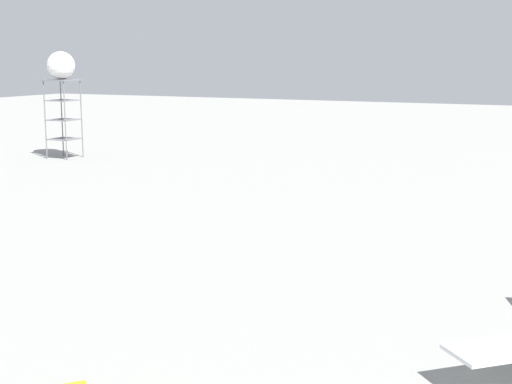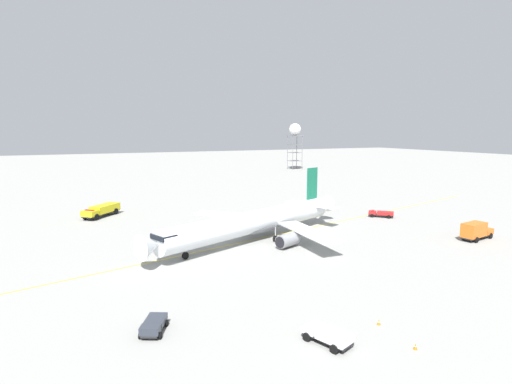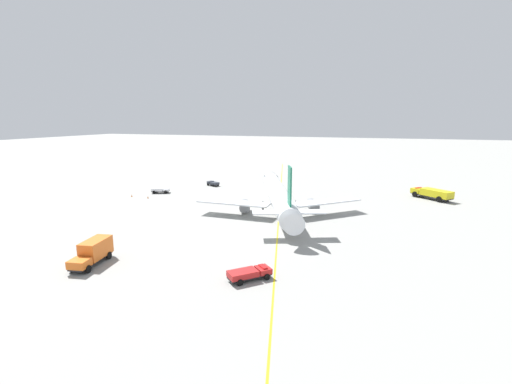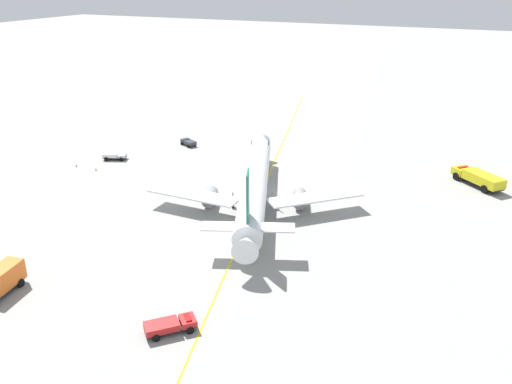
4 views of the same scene
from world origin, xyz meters
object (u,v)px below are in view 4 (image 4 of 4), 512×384
at_px(pushback_tug_truck, 114,156).
at_px(safety_cone_near, 96,169).
at_px(ops_pickup_truck, 170,325).
at_px(safety_cone_mid, 76,165).
at_px(fire_tender_truck, 479,178).
at_px(airliner_main, 255,186).
at_px(baggage_truck_truck, 188,142).
at_px(catering_truck_truck, 0,281).

relative_size(pushback_tug_truck, safety_cone_near, 8.78).
bearing_deg(safety_cone_near, ops_pickup_truck, 47.92).
bearing_deg(safety_cone_mid, ops_pickup_truck, 51.07).
bearing_deg(safety_cone_mid, fire_tender_truck, 106.47).
bearing_deg(airliner_main, baggage_truck_truck, 27.56).
height_order(ops_pickup_truck, baggage_truck_truck, ops_pickup_truck).
bearing_deg(pushback_tug_truck, baggage_truck_truck, 37.36).
bearing_deg(airliner_main, catering_truck_truck, 133.99).
xyz_separation_m(catering_truck_truck, fire_tender_truck, (-57.93, 47.92, -0.12)).
relative_size(ops_pickup_truck, safety_cone_near, 9.31).
relative_size(airliner_main, catering_truck_truck, 5.79).
bearing_deg(safety_cone_mid, baggage_truck_truck, 147.90).
bearing_deg(baggage_truck_truck, fire_tender_truck, -153.41).
distance_m(catering_truck_truck, safety_cone_near, 40.86).
relative_size(pushback_tug_truck, ops_pickup_truck, 0.94).
bearing_deg(fire_tender_truck, airliner_main, 78.06).
bearing_deg(ops_pickup_truck, catering_truck_truck, 140.18).
relative_size(ops_pickup_truck, baggage_truck_truck, 1.26).
distance_m(fire_tender_truck, safety_cone_mid, 73.13).
distance_m(pushback_tug_truck, fire_tender_truck, 67.66).
bearing_deg(fire_tender_truck, catering_truck_truck, 92.57).
relative_size(catering_truck_truck, fire_tender_truck, 0.80).
height_order(catering_truck_truck, safety_cone_mid, catering_truck_truck).
xyz_separation_m(pushback_tug_truck, safety_cone_near, (6.56, 0.85, -0.52)).
distance_m(ops_pickup_truck, baggage_truck_truck, 63.52).
height_order(ops_pickup_truck, safety_cone_mid, ops_pickup_truck).
bearing_deg(safety_cone_near, baggage_truck_truck, 159.11).
height_order(fire_tender_truck, ops_pickup_truck, fire_tender_truck).
bearing_deg(airliner_main, safety_cone_near, 65.19).
relative_size(airliner_main, baggage_truck_truck, 10.46).
bearing_deg(baggage_truck_truck, catering_truck_truck, 125.48).
bearing_deg(catering_truck_truck, safety_cone_near, -164.20).
relative_size(baggage_truck_truck, safety_cone_near, 7.42).
bearing_deg(fire_tender_truck, safety_cone_near, 59.97).
xyz_separation_m(ops_pickup_truck, safety_cone_near, (-35.05, -38.82, -0.53)).
relative_size(baggage_truck_truck, safety_cone_mid, 7.42).
xyz_separation_m(airliner_main, fire_tender_truck, (-23.03, 31.83, -1.57)).
relative_size(fire_tender_truck, safety_cone_mid, 16.75).
relative_size(fire_tender_truck, safety_cone_near, 16.75).
bearing_deg(pushback_tug_truck, ops_pickup_truck, -67.03).
distance_m(baggage_truck_truck, safety_cone_near, 21.81).
distance_m(pushback_tug_truck, ops_pickup_truck, 57.48).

